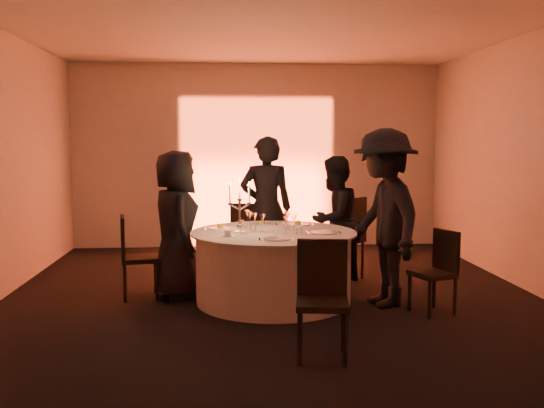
{
  "coord_description": "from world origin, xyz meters",
  "views": [
    {
      "loc": [
        -0.51,
        -6.47,
        1.75
      ],
      "look_at": [
        0.0,
        0.2,
        1.05
      ],
      "focal_mm": 40.0,
      "sensor_mm": 36.0,
      "label": 1
    }
  ],
  "objects": [
    {
      "name": "wine_glass_e",
      "position": [
        0.21,
        -0.15,
        0.91
      ],
      "size": [
        0.07,
        0.07,
        0.19
      ],
      "color": "white",
      "rests_on": "banquet_table"
    },
    {
      "name": "chair_front",
      "position": [
        0.26,
        -1.7,
        0.53
      ],
      "size": [
        0.47,
        0.47,
        0.95
      ],
      "rotation": [
        0.0,
        0.0,
        -0.14
      ],
      "color": "black",
      "rests_on": "floor"
    },
    {
      "name": "wine_glass_i",
      "position": [
        -0.12,
        -0.0,
        0.91
      ],
      "size": [
        0.07,
        0.07,
        0.19
      ],
      "color": "white",
      "rests_on": "banquet_table"
    },
    {
      "name": "wine_glass_f",
      "position": [
        0.17,
        0.24,
        0.91
      ],
      "size": [
        0.07,
        0.07,
        0.19
      ],
      "color": "white",
      "rests_on": "banquet_table"
    },
    {
      "name": "guest_left",
      "position": [
        -1.07,
        0.27,
        0.82
      ],
      "size": [
        0.7,
        0.91,
        1.65
      ],
      "primitive_type": "imported",
      "rotation": [
        0.0,
        0.0,
        1.82
      ],
      "color": "black",
      "rests_on": "floor"
    },
    {
      "name": "banquet_table",
      "position": [
        0.0,
        0.0,
        0.38
      ],
      "size": [
        1.8,
        1.8,
        0.77
      ],
      "color": "black",
      "rests_on": "floor"
    },
    {
      "name": "plate_back_right",
      "position": [
        0.33,
        0.49,
        0.79
      ],
      "size": [
        0.35,
        0.26,
        0.08
      ],
      "color": "white",
      "rests_on": "banquet_table"
    },
    {
      "name": "guest_back_right",
      "position": [
        0.81,
        0.82,
        0.78
      ],
      "size": [
        0.96,
        0.96,
        1.56
      ],
      "primitive_type": "imported",
      "rotation": [
        0.0,
        0.0,
        -2.36
      ],
      "color": "black",
      "rests_on": "floor"
    },
    {
      "name": "tumbler_c",
      "position": [
        -0.33,
        0.3,
        0.82
      ],
      "size": [
        0.07,
        0.07,
        0.09
      ],
      "primitive_type": "cylinder",
      "color": "white",
      "rests_on": "banquet_table"
    },
    {
      "name": "wine_glass_b",
      "position": [
        -0.2,
        0.12,
        0.91
      ],
      "size": [
        0.07,
        0.07,
        0.19
      ],
      "color": "white",
      "rests_on": "banquet_table"
    },
    {
      "name": "tumbler_d",
      "position": [
        0.25,
        -0.26,
        0.82
      ],
      "size": [
        0.07,
        0.07,
        0.09
      ],
      "primitive_type": "cylinder",
      "color": "white",
      "rests_on": "banquet_table"
    },
    {
      "name": "plate_front",
      "position": [
        -0.01,
        -0.53,
        0.78
      ],
      "size": [
        0.36,
        0.26,
        0.01
      ],
      "color": "white",
      "rests_on": "banquet_table"
    },
    {
      "name": "wine_glass_g",
      "position": [
        0.12,
        -0.15,
        0.91
      ],
      "size": [
        0.07,
        0.07,
        0.19
      ],
      "color": "white",
      "rests_on": "banquet_table"
    },
    {
      "name": "wall_front",
      "position": [
        0.0,
        -3.5,
        1.5
      ],
      "size": [
        7.0,
        0.0,
        7.0
      ],
      "primitive_type": "plane",
      "rotation": [
        -1.57,
        0.0,
        0.0
      ],
      "color": "beige",
      "rests_on": "floor"
    },
    {
      "name": "chair_back_left",
      "position": [
        -0.24,
        1.46,
        0.53
      ],
      "size": [
        0.47,
        0.47,
        0.94
      ],
      "rotation": [
        0.0,
        0.0,
        3.0
      ],
      "color": "black",
      "rests_on": "floor"
    },
    {
      "name": "wine_glass_d",
      "position": [
        0.17,
        0.11,
        0.91
      ],
      "size": [
        0.07,
        0.07,
        0.19
      ],
      "color": "white",
      "rests_on": "banquet_table"
    },
    {
      "name": "plate_left",
      "position": [
        -0.57,
        0.25,
        0.79
      ],
      "size": [
        0.36,
        0.26,
        0.08
      ],
      "color": "white",
      "rests_on": "banquet_table"
    },
    {
      "name": "wine_glass_h",
      "position": [
        0.23,
        0.04,
        0.91
      ],
      "size": [
        0.07,
        0.07,
        0.19
      ],
      "color": "white",
      "rests_on": "banquet_table"
    },
    {
      "name": "candelabra",
      "position": [
        -0.37,
        -0.04,
        0.98
      ],
      "size": [
        0.25,
        0.12,
        0.6
      ],
      "color": "silver",
      "rests_on": "banquet_table"
    },
    {
      "name": "guest_back_left",
      "position": [
        -0.0,
        1.13,
        0.9
      ],
      "size": [
        0.66,
        0.43,
        1.81
      ],
      "primitive_type": "imported",
      "rotation": [
        0.0,
        0.0,
        3.14
      ],
      "color": "black",
      "rests_on": "floor"
    },
    {
      "name": "chair_back_right",
      "position": [
        1.0,
        0.94,
        0.59
      ],
      "size": [
        0.65,
        0.65,
        1.05
      ],
      "rotation": [
        0.0,
        0.0,
        -2.39
      ],
      "color": "black",
      "rests_on": "floor"
    },
    {
      "name": "uplighter_fixture",
      "position": [
        0.0,
        3.2,
        0.05
      ],
      "size": [
        0.25,
        0.12,
        0.1
      ],
      "primitive_type": "cube",
      "color": "black",
      "rests_on": "floor"
    },
    {
      "name": "coffee_cup",
      "position": [
        -0.5,
        -0.29,
        0.8
      ],
      "size": [
        0.11,
        0.11,
        0.07
      ],
      "color": "white",
      "rests_on": "banquet_table"
    },
    {
      "name": "plate_right",
      "position": [
        0.53,
        -0.15,
        0.78
      ],
      "size": [
        0.36,
        0.29,
        0.01
      ],
      "color": "white",
      "rests_on": "banquet_table"
    },
    {
      "name": "chair_left",
      "position": [
        -1.55,
        0.25,
        0.52
      ],
      "size": [
        0.47,
        0.47,
        0.92
      ],
      "rotation": [
        0.0,
        0.0,
        1.75
      ],
      "color": "black",
      "rests_on": "floor"
    },
    {
      "name": "ceiling",
      "position": [
        0.0,
        0.0,
        3.0
      ],
      "size": [
        7.0,
        7.0,
        0.0
      ],
      "primitive_type": "plane",
      "rotation": [
        3.14,
        0.0,
        0.0
      ],
      "color": "silver",
      "rests_on": "wall_back"
    },
    {
      "name": "wall_right",
      "position": [
        3.0,
        0.0,
        1.5
      ],
      "size": [
        0.0,
        7.0,
        7.0
      ],
      "primitive_type": "plane",
      "rotation": [
        1.57,
        0.0,
        -1.57
      ],
      "color": "beige",
      "rests_on": "floor"
    },
    {
      "name": "wall_back",
      "position": [
        0.0,
        3.5,
        1.5
      ],
      "size": [
        7.0,
        0.0,
        7.0
      ],
      "primitive_type": "plane",
      "rotation": [
        1.57,
        0.0,
        0.0
      ],
      "color": "beige",
      "rests_on": "floor"
    },
    {
      "name": "guest_right",
      "position": [
        1.15,
        -0.23,
        0.94
      ],
      "size": [
        0.92,
        1.33,
        1.88
      ],
      "primitive_type": "imported",
      "rotation": [
        0.0,
        0.0,
        -1.37
      ],
      "color": "black",
      "rests_on": "floor"
    },
    {
      "name": "wine_glass_a",
      "position": [
        -0.27,
        0.43,
        0.91
      ],
      "size": [
        0.07,
        0.07,
        0.19
      ],
      "color": "white",
      "rests_on": "banquet_table"
    },
    {
      "name": "chair_right",
      "position": [
        1.64,
        -0.56,
        0.47
      ],
      "size": [
        0.48,
        0.48,
        0.85
      ],
      "rotation": [
        0.0,
        0.0,
        -1.21
      ],
      "color": "black",
      "rests_on": "floor"
    },
    {
      "name": "wine_glass_c",
      "position": [
        -0.25,
        0.24,
        0.91
      ],
      "size": [
        0.07,
        0.07,
        0.19
      ],
      "color": "white",
      "rests_on": "banquet_table"
    },
    {
      "name": "tumbler_b",
      "position": [
        -0.22,
        0.03,
        0.82
      ],
      "size": [
        0.07,
        0.07,
        0.09
      ],
      "primitive_type": "cylinder",
      "color": "white",
      "rests_on": "banquet_table"
    },
    {
      "name": "plate_back_left",
      "position": [
        -0.1,
        0.53,
        0.79
      ],
      "size": [
        0.36,
        0.29,
        0.08
      ],
      "color": "white",
      "rests_on": "banquet_table"
    },
    {
      "name": "tumbler_a",
      "position": [
        -0.33,
        -0.22,
        0.82
      ],
      "size": [
        0.07,
        0.07,
        0.09
      ],
      "primitive_type": "cylinder",
      "color": "white",
      "rests_on": "banquet_table"
    },
    {
      "name": "floor",
      "position": [
        0.0,
        0.0,
        0.0
      ],
      "size": [
        7.0,
        7.0,
        0.0
      ],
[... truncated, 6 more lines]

